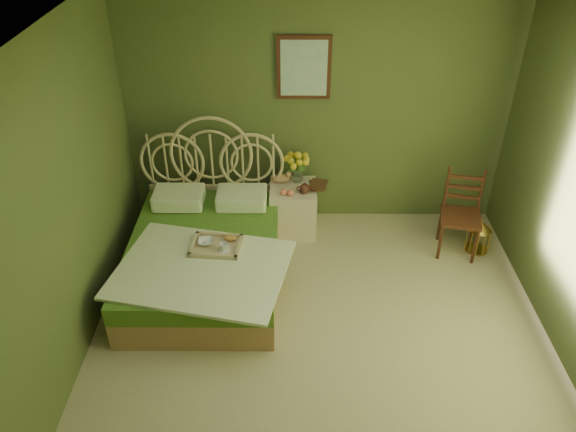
{
  "coord_description": "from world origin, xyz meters",
  "views": [
    {
      "loc": [
        -0.27,
        -3.17,
        3.64
      ],
      "look_at": [
        -0.29,
        1.0,
        0.81
      ],
      "focal_mm": 35.0,
      "sensor_mm": 36.0,
      "label": 1
    }
  ],
  "objects_px": {
    "bed": "(205,253)",
    "birdcage": "(479,236)",
    "nightstand": "(294,202)",
    "chair": "(460,207)"
  },
  "relations": [
    {
      "from": "bed",
      "to": "birdcage",
      "type": "height_order",
      "value": "bed"
    },
    {
      "from": "bed",
      "to": "birdcage",
      "type": "relative_size",
      "value": 5.88
    },
    {
      "from": "bed",
      "to": "nightstand",
      "type": "distance_m",
      "value": 1.19
    },
    {
      "from": "bed",
      "to": "nightstand",
      "type": "height_order",
      "value": "bed"
    },
    {
      "from": "nightstand",
      "to": "chair",
      "type": "height_order",
      "value": "nightstand"
    },
    {
      "from": "nightstand",
      "to": "birdcage",
      "type": "distance_m",
      "value": 1.98
    },
    {
      "from": "bed",
      "to": "chair",
      "type": "bearing_deg",
      "value": 11.09
    },
    {
      "from": "bed",
      "to": "nightstand",
      "type": "relative_size",
      "value": 2.16
    },
    {
      "from": "nightstand",
      "to": "birdcage",
      "type": "bearing_deg",
      "value": -11.05
    },
    {
      "from": "chair",
      "to": "birdcage",
      "type": "bearing_deg",
      "value": -2.19
    }
  ]
}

